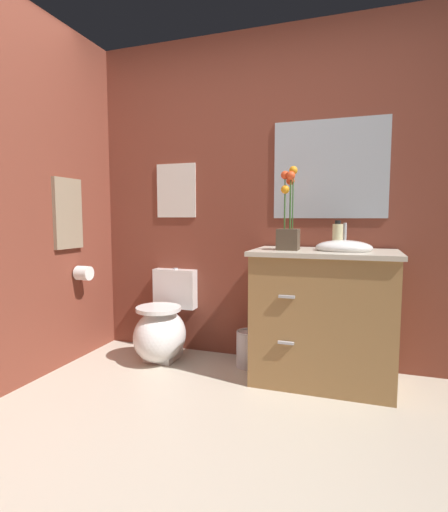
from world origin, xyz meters
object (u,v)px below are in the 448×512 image
(soap_bottle, at_px, (338,236))
(wall_poster, at_px, (176,191))
(flower_vase, at_px, (288,224))
(toilet, at_px, (163,328))
(hanging_towel, at_px, (68,214))
(trash_bin, at_px, (248,348))
(toilet_paper_roll, at_px, (84,273))
(wall_mirror, at_px, (330,169))
(vanity_cabinet, at_px, (323,315))

(soap_bottle, height_order, wall_poster, wall_poster)
(flower_vase, distance_m, soap_bottle, 0.35)
(toilet, bearing_deg, hanging_towel, -155.76)
(toilet, distance_m, trash_bin, 0.69)
(soap_bottle, xyz_separation_m, toilet_paper_roll, (-1.86, -0.26, -0.30))
(toilet, bearing_deg, flower_vase, -3.97)
(wall_poster, relative_size, wall_mirror, 0.54)
(soap_bottle, xyz_separation_m, trash_bin, (-0.61, 0.00, -0.84))
(hanging_towel, bearing_deg, vanity_cabinet, 7.87)
(soap_bottle, bearing_deg, wall_mirror, 109.97)
(wall_mirror, bearing_deg, toilet_paper_roll, -165.40)
(flower_vase, distance_m, trash_bin, 0.98)
(vanity_cabinet, xyz_separation_m, flower_vase, (-0.24, -0.04, 0.60))
(flower_vase, height_order, wall_poster, wall_poster)
(hanging_towel, distance_m, toilet_paper_roll, 0.46)
(trash_bin, xyz_separation_m, wall_mirror, (0.54, 0.21, 1.31))
(wall_poster, bearing_deg, soap_bottle, -9.18)
(toilet, distance_m, flower_vase, 1.28)
(hanging_towel, bearing_deg, wall_poster, 41.34)
(vanity_cabinet, bearing_deg, trash_bin, 170.77)
(trash_bin, height_order, wall_mirror, wall_mirror)
(flower_vase, xyz_separation_m, wall_poster, (-0.98, 0.34, 0.26))
(wall_mirror, xyz_separation_m, toilet_paper_roll, (-1.78, -0.46, -0.77))
(toilet, height_order, soap_bottle, soap_bottle)
(toilet, bearing_deg, wall_mirror, 12.44)
(wall_mirror, relative_size, hanging_towel, 1.54)
(vanity_cabinet, height_order, hanging_towel, hanging_towel)
(hanging_towel, bearing_deg, toilet, 24.24)
(flower_vase, height_order, trash_bin, flower_vase)
(soap_bottle, height_order, toilet_paper_roll, soap_bottle)
(wall_poster, distance_m, hanging_towel, 0.85)
(vanity_cabinet, xyz_separation_m, toilet_paper_roll, (-1.78, -0.17, 0.22))
(toilet, height_order, trash_bin, toilet)
(toilet, distance_m, soap_bottle, 1.49)
(trash_bin, bearing_deg, toilet, -174.79)
(soap_bottle, distance_m, toilet_paper_roll, 1.90)
(flower_vase, xyz_separation_m, toilet_paper_roll, (-1.55, -0.13, -0.38))
(toilet, height_order, hanging_towel, hanging_towel)
(vanity_cabinet, relative_size, wall_poster, 2.46)
(flower_vase, height_order, toilet_paper_roll, flower_vase)
(toilet_paper_roll, bearing_deg, soap_bottle, 7.85)
(flower_vase, distance_m, hanging_towel, 1.62)
(vanity_cabinet, relative_size, soap_bottle, 5.44)
(flower_vase, bearing_deg, wall_poster, 161.07)
(toilet_paper_roll, bearing_deg, vanity_cabinet, 5.45)
(hanging_towel, xyz_separation_m, toilet_paper_roll, (0.06, 0.08, -0.45))
(flower_vase, bearing_deg, wall_mirror, 55.02)
(trash_bin, distance_m, hanging_towel, 1.67)
(soap_bottle, distance_m, wall_mirror, 0.52)
(vanity_cabinet, distance_m, flower_vase, 0.65)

